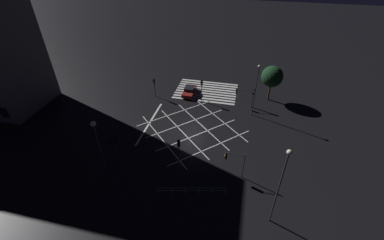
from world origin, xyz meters
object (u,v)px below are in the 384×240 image
at_px(traffic_light_nw_main, 233,159).
at_px(street_lamp_east, 96,135).
at_px(street_lamp_west, 281,179).
at_px(traffic_light_se_cross, 154,84).
at_px(traffic_light_sw_cross, 253,94).
at_px(street_lamp_far, 256,85).
at_px(traffic_light_sw_main, 243,94).
at_px(traffic_light_median_north, 179,148).
at_px(street_tree_near, 272,77).
at_px(traffic_light_ne_cross, 116,142).
at_px(traffic_light_median_south, 202,86).
at_px(waiting_car, 189,91).
at_px(traffic_light_ne_main, 112,143).

bearing_deg(traffic_light_nw_main, street_lamp_east, 11.88).
bearing_deg(street_lamp_west, traffic_light_se_cross, -46.84).
distance_m(traffic_light_sw_cross, street_lamp_east, 25.29).
distance_m(street_lamp_east, street_lamp_far, 23.49).
bearing_deg(street_lamp_east, traffic_light_sw_main, -127.72).
distance_m(traffic_light_median_north, street_tree_near, 21.94).
xyz_separation_m(traffic_light_sw_cross, street_lamp_west, (-2.60, 21.02, 3.65)).
relative_size(traffic_light_ne_cross, traffic_light_nw_main, 0.94).
relative_size(traffic_light_sw_cross, street_lamp_west, 0.36).
height_order(traffic_light_median_north, traffic_light_median_south, traffic_light_median_north).
bearing_deg(street_lamp_west, traffic_light_median_north, -26.06).
relative_size(traffic_light_nw_main, street_tree_near, 0.59).
height_order(traffic_light_median_north, street_lamp_west, street_lamp_west).
bearing_deg(traffic_light_nw_main, street_tree_near, -102.97).
distance_m(traffic_light_sw_main, street_lamp_east, 24.26).
height_order(traffic_light_nw_main, street_lamp_far, street_lamp_far).
relative_size(traffic_light_se_cross, waiting_car, 0.82).
height_order(traffic_light_ne_main, street_tree_near, street_tree_near).
height_order(traffic_light_se_cross, street_lamp_far, street_lamp_far).
bearing_deg(traffic_light_nw_main, street_lamp_far, -97.63).
xyz_separation_m(traffic_light_median_south, street_lamp_west, (-11.17, 21.09, 3.24)).
height_order(traffic_light_ne_cross, street_lamp_far, street_lamp_far).
distance_m(traffic_light_sw_cross, street_lamp_west, 21.49).
distance_m(traffic_light_median_north, street_lamp_west, 12.38).
relative_size(traffic_light_se_cross, street_lamp_far, 0.42).
relative_size(street_lamp_far, waiting_car, 1.96).
height_order(traffic_light_median_north, traffic_light_ne_cross, traffic_light_median_north).
relative_size(street_lamp_west, street_lamp_far, 1.11).
xyz_separation_m(traffic_light_ne_main, traffic_light_nw_main, (-14.96, -0.35, 0.26)).
height_order(traffic_light_median_north, traffic_light_se_cross, traffic_light_median_north).
height_order(traffic_light_sw_cross, traffic_light_se_cross, traffic_light_se_cross).
xyz_separation_m(traffic_light_median_north, street_tree_near, (-10.85, -19.02, 1.41)).
relative_size(traffic_light_median_north, street_lamp_west, 0.44).
bearing_deg(traffic_light_median_south, traffic_light_ne_cross, -25.65).
relative_size(traffic_light_sw_main, street_lamp_west, 0.35).
height_order(traffic_light_median_north, traffic_light_nw_main, traffic_light_median_north).
distance_m(traffic_light_ne_main, street_tree_near, 27.57).
bearing_deg(traffic_light_median_south, waiting_car, -127.30).
distance_m(street_lamp_east, waiting_car, 22.29).
xyz_separation_m(traffic_light_ne_main, street_lamp_far, (-16.79, -14.01, 2.94)).
relative_size(traffic_light_median_south, waiting_car, 0.93).
xyz_separation_m(traffic_light_median_north, traffic_light_nw_main, (-6.44, 0.14, -0.30)).
relative_size(traffic_light_median_north, street_lamp_far, 0.49).
bearing_deg(traffic_light_sw_main, street_lamp_east, 52.28).
distance_m(street_lamp_west, street_tree_near, 24.34).
xyz_separation_m(traffic_light_se_cross, street_tree_near, (-19.56, -3.52, 1.86)).
distance_m(traffic_light_sw_cross, traffic_light_nw_main, 16.00).
bearing_deg(waiting_car, traffic_light_median_north, 9.56).
relative_size(traffic_light_sw_main, traffic_light_median_south, 0.81).
height_order(traffic_light_sw_cross, traffic_light_sw_main, traffic_light_sw_cross).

